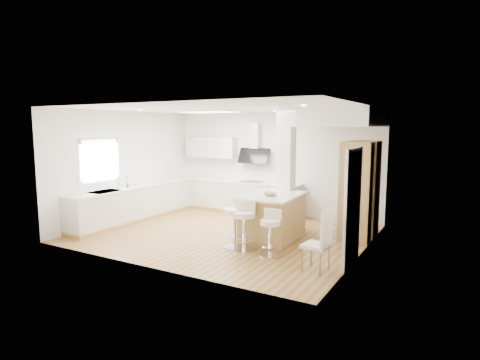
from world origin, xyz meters
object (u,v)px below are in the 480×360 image
Objects in this scene: peninsula at (273,217)px; dining_chair at (321,239)px; bar_stool_b at (245,223)px; bar_stool_a at (235,220)px; bar_stool_c at (271,230)px.

peninsula is 2.07m from dining_chair.
peninsula is at bearing 63.76° from bar_stool_b.
bar_stool_a is at bearing 142.62° from bar_stool_b.
bar_stool_a is (-0.39, -0.94, 0.08)m from peninsula.
peninsula is at bearing 105.80° from bar_stool_c.
peninsula reaches higher than bar_stool_a.
peninsula is 1.02m from bar_stool_a.
bar_stool_c is at bearing -70.19° from peninsula.
bar_stool_a reaches higher than bar_stool_b.
bar_stool_c is at bearing -23.06° from bar_stool_b.
peninsula is 1.03m from bar_stool_b.
bar_stool_c is (0.45, -1.06, 0.00)m from peninsula.
peninsula is 1.89× the size of bar_stool_c.
bar_stool_b is at bearing 174.53° from dining_chair.
dining_chair is (1.53, -1.40, 0.08)m from peninsula.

